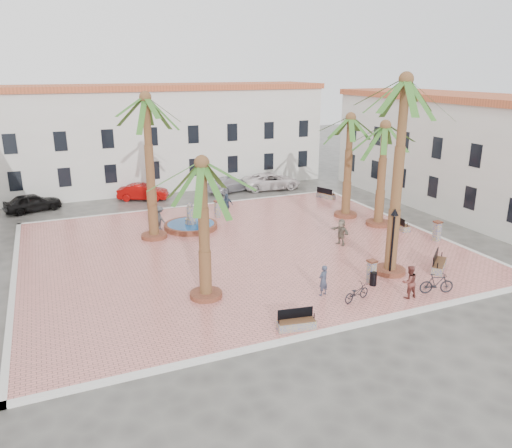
# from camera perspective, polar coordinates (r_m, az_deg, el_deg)

# --- Properties ---
(ground) EXTENTS (120.00, 120.00, 0.00)m
(ground) POSITION_cam_1_polar(r_m,az_deg,el_deg) (31.39, -1.68, -3.00)
(ground) COLOR #56544F
(ground) RESTS_ON ground
(plaza) EXTENTS (26.00, 22.00, 0.15)m
(plaza) POSITION_cam_1_polar(r_m,az_deg,el_deg) (31.37, -1.68, -2.87)
(plaza) COLOR #DD7E75
(plaza) RESTS_ON ground
(kerb_n) EXTENTS (26.30, 0.30, 0.16)m
(kerb_n) POSITION_cam_1_polar(r_m,az_deg,el_deg) (41.32, -7.28, 2.04)
(kerb_n) COLOR silver
(kerb_n) RESTS_ON ground
(kerb_s) EXTENTS (26.30, 0.30, 0.16)m
(kerb_s) POSITION_cam_1_polar(r_m,az_deg,el_deg) (22.40, 8.90, -11.86)
(kerb_s) COLOR silver
(kerb_s) RESTS_ON ground
(kerb_e) EXTENTS (0.30, 22.30, 0.16)m
(kerb_e) POSITION_cam_1_polar(r_m,az_deg,el_deg) (37.82, 16.97, -0.06)
(kerb_e) COLOR silver
(kerb_e) RESTS_ON ground
(kerb_w) EXTENTS (0.30, 22.30, 0.16)m
(kerb_w) POSITION_cam_1_polar(r_m,az_deg,el_deg) (29.58, -25.96, -6.01)
(kerb_w) COLOR silver
(kerb_w) RESTS_ON ground
(building_north) EXTENTS (30.40, 7.40, 9.50)m
(building_north) POSITION_cam_1_polar(r_m,az_deg,el_deg) (48.98, -10.46, 9.90)
(building_north) COLOR silver
(building_north) RESTS_ON ground
(building_east) EXTENTS (7.40, 26.40, 9.00)m
(building_east) POSITION_cam_1_polar(r_m,az_deg,el_deg) (42.98, 23.06, 7.45)
(building_east) COLOR silver
(building_east) RESTS_ON ground
(fountain) EXTENTS (3.71, 3.71, 1.92)m
(fountain) POSITION_cam_1_polar(r_m,az_deg,el_deg) (35.30, -7.46, -0.09)
(fountain) COLOR brown
(fountain) RESTS_ON plaza
(palm_nw) EXTENTS (5.54, 5.54, 9.46)m
(palm_nw) POSITION_cam_1_polar(r_m,az_deg,el_deg) (32.24, -12.43, 12.25)
(palm_nw) COLOR brown
(palm_nw) RESTS_ON plaza
(palm_sw) EXTENTS (5.22, 5.22, 7.05)m
(palm_sw) POSITION_cam_1_polar(r_m,az_deg,el_deg) (23.09, -6.15, 4.94)
(palm_sw) COLOR brown
(palm_sw) RESTS_ON plaza
(palm_s) EXTENTS (5.53, 5.53, 10.65)m
(palm_s) POSITION_cam_1_polar(r_m,az_deg,el_deg) (26.55, 16.59, 13.37)
(palm_s) COLOR brown
(palm_s) RESTS_ON plaza
(palm_e) EXTENTS (5.63, 5.63, 7.46)m
(palm_e) POSITION_cam_1_polar(r_m,az_deg,el_deg) (35.62, 14.47, 9.44)
(palm_e) COLOR brown
(palm_e) RESTS_ON plaza
(palm_ne) EXTENTS (5.59, 5.59, 7.77)m
(palm_ne) POSITION_cam_1_polar(r_m,az_deg,el_deg) (37.32, 10.70, 10.50)
(palm_ne) COLOR brown
(palm_ne) RESTS_ON plaza
(bench_s) EXTENTS (1.75, 0.78, 0.89)m
(bench_s) POSITION_cam_1_polar(r_m,az_deg,el_deg) (22.03, 4.63, -11.28)
(bench_s) COLOR gray
(bench_s) RESTS_ON plaza
(bench_se) EXTENTS (1.85, 1.70, 1.02)m
(bench_se) POSITION_cam_1_polar(r_m,az_deg,el_deg) (29.71, 20.16, -4.43)
(bench_se) COLOR gray
(bench_se) RESTS_ON plaza
(bench_e) EXTENTS (0.76, 1.78, 0.91)m
(bench_e) POSITION_cam_1_polar(r_m,az_deg,el_deg) (36.31, 16.17, -0.16)
(bench_e) COLOR gray
(bench_e) RESTS_ON plaza
(bench_ne) EXTENTS (1.13, 1.80, 0.91)m
(bench_ne) POSITION_cam_1_polar(r_m,az_deg,el_deg) (43.65, 7.97, 3.29)
(bench_ne) COLOR gray
(bench_ne) RESTS_ON plaza
(lamppost_s) EXTENTS (0.41, 0.41, 3.79)m
(lamppost_s) POSITION_cam_1_polar(r_m,az_deg,el_deg) (27.41, 15.42, -0.72)
(lamppost_s) COLOR black
(lamppost_s) RESTS_ON plaza
(lamppost_e) EXTENTS (0.48, 0.48, 4.45)m
(lamppost_e) POSITION_cam_1_polar(r_m,az_deg,el_deg) (40.14, 10.49, 5.96)
(lamppost_e) COLOR black
(lamppost_e) RESTS_ON plaza
(bollard_se) EXTENTS (0.50, 0.50, 1.25)m
(bollard_se) POSITION_cam_1_polar(r_m,az_deg,el_deg) (26.88, 13.06, -5.26)
(bollard_se) COLOR gray
(bollard_se) RESTS_ON plaza
(bollard_n) EXTENTS (0.51, 0.51, 1.29)m
(bollard_n) POSITION_cam_1_polar(r_m,az_deg,el_deg) (37.65, -4.42, 1.76)
(bollard_n) COLOR gray
(bollard_n) RESTS_ON plaza
(bollard_e) EXTENTS (0.51, 0.51, 1.32)m
(bollard_e) POSITION_cam_1_polar(r_m,az_deg,el_deg) (34.47, 19.99, -0.72)
(bollard_e) COLOR gray
(bollard_e) RESTS_ON plaza
(litter_bin) EXTENTS (0.36, 0.36, 0.71)m
(litter_bin) POSITION_cam_1_polar(r_m,az_deg,el_deg) (26.70, 13.25, -6.12)
(litter_bin) COLOR black
(litter_bin) RESTS_ON plaza
(cyclist_a) EXTENTS (0.67, 0.54, 1.58)m
(cyclist_a) POSITION_cam_1_polar(r_m,az_deg,el_deg) (24.96, 7.69, -6.40)
(cyclist_a) COLOR #333B4F
(cyclist_a) RESTS_ON plaza
(bicycle_a) EXTENTS (1.71, 0.96, 0.85)m
(bicycle_a) POSITION_cam_1_polar(r_m,az_deg,el_deg) (24.81, 11.42, -7.69)
(bicycle_a) COLOR black
(bicycle_a) RESTS_ON plaza
(cyclist_b) EXTENTS (0.83, 0.66, 1.67)m
(cyclist_b) POSITION_cam_1_polar(r_m,az_deg,el_deg) (25.59, 17.11, -6.34)
(cyclist_b) COLOR brown
(cyclist_b) RESTS_ON plaza
(bicycle_b) EXTENTS (1.81, 1.00, 1.05)m
(bicycle_b) POSITION_cam_1_polar(r_m,az_deg,el_deg) (26.62, 19.95, -6.41)
(bicycle_b) COLOR black
(bicycle_b) RESTS_ON plaza
(pedestrian_fountain_a) EXTENTS (0.99, 0.85, 1.72)m
(pedestrian_fountain_a) POSITION_cam_1_polar(r_m,az_deg,el_deg) (32.10, -6.00, -0.72)
(pedestrian_fountain_a) COLOR #795F4C
(pedestrian_fountain_a) RESTS_ON plaza
(pedestrian_fountain_b) EXTENTS (1.06, 0.49, 1.78)m
(pedestrian_fountain_b) POSITION_cam_1_polar(r_m,az_deg,el_deg) (37.67, -3.40, 2.15)
(pedestrian_fountain_b) COLOR #2C3C52
(pedestrian_fountain_b) RESTS_ON plaza
(pedestrian_north) EXTENTS (0.90, 1.20, 1.65)m
(pedestrian_north) POSITION_cam_1_polar(r_m,az_deg,el_deg) (35.33, -10.93, 0.70)
(pedestrian_north) COLOR #424347
(pedestrian_north) RESTS_ON plaza
(pedestrian_east) EXTENTS (0.78, 1.64, 1.70)m
(pedestrian_east) POSITION_cam_1_polar(r_m,az_deg,el_deg) (32.10, 9.70, -0.90)
(pedestrian_east) COLOR #716656
(pedestrian_east) RESTS_ON plaza
(car_black) EXTENTS (4.58, 2.78, 1.46)m
(car_black) POSITION_cam_1_polar(r_m,az_deg,el_deg) (43.43, -24.17, 2.27)
(car_black) COLOR black
(car_black) RESTS_ON ground
(car_red) EXTENTS (4.49, 3.01, 1.40)m
(car_red) POSITION_cam_1_polar(r_m,az_deg,el_deg) (44.22, -12.80, 3.60)
(car_red) COLOR #930706
(car_red) RESTS_ON ground
(car_silver) EXTENTS (5.23, 3.58, 1.41)m
(car_silver) POSITION_cam_1_polar(r_m,az_deg,el_deg) (46.16, -2.96, 4.59)
(car_silver) COLOR silver
(car_silver) RESTS_ON ground
(car_white) EXTENTS (5.70, 3.05, 1.52)m
(car_white) POSITION_cam_1_polar(r_m,az_deg,el_deg) (47.02, 1.76, 4.92)
(car_white) COLOR white
(car_white) RESTS_ON ground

